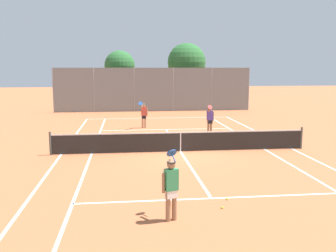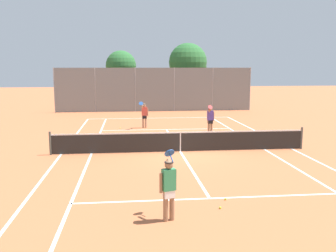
# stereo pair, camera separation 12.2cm
# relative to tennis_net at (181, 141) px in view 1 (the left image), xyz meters

# --- Properties ---
(ground_plane) EXTENTS (120.00, 120.00, 0.00)m
(ground_plane) POSITION_rel_tennis_net_xyz_m (0.00, 0.00, -0.51)
(ground_plane) COLOR #BC663D
(court_line_markings) EXTENTS (11.10, 23.90, 0.01)m
(court_line_markings) POSITION_rel_tennis_net_xyz_m (0.00, 0.00, -0.51)
(court_line_markings) COLOR white
(court_line_markings) RESTS_ON ground
(tennis_net) EXTENTS (12.00, 0.10, 1.07)m
(tennis_net) POSITION_rel_tennis_net_xyz_m (0.00, 0.00, 0.00)
(tennis_net) COLOR #474C47
(tennis_net) RESTS_ON ground
(player_near_side) EXTENTS (0.49, 0.86, 1.77)m
(player_near_side) POSITION_rel_tennis_net_xyz_m (-1.42, -7.88, 0.42)
(player_near_side) COLOR #936B4C
(player_near_side) RESTS_ON ground
(player_far_left) EXTENTS (0.64, 0.75, 1.77)m
(player_far_left) POSITION_rel_tennis_net_xyz_m (-1.36, 7.21, 0.42)
(player_far_left) COLOR tan
(player_far_left) RESTS_ON ground
(player_far_right) EXTENTS (0.55, 0.82, 1.77)m
(player_far_right) POSITION_rel_tennis_net_xyz_m (2.45, 4.59, 0.42)
(player_far_right) COLOR #936B4C
(player_far_right) RESTS_ON ground
(loose_tennis_ball_0) EXTENTS (0.07, 0.07, 0.07)m
(loose_tennis_ball_0) POSITION_rel_tennis_net_xyz_m (0.12, -7.25, -0.48)
(loose_tennis_ball_0) COLOR #D1DB33
(loose_tennis_ball_0) RESTS_ON ground
(loose_tennis_ball_1) EXTENTS (0.07, 0.07, 0.07)m
(loose_tennis_ball_1) POSITION_rel_tennis_net_xyz_m (0.44, -6.58, -0.48)
(loose_tennis_ball_1) COLOR #D1DB33
(loose_tennis_ball_1) RESTS_ON ground
(loose_tennis_ball_2) EXTENTS (0.07, 0.07, 0.07)m
(loose_tennis_ball_2) POSITION_rel_tennis_net_xyz_m (-2.96, 7.14, -0.48)
(loose_tennis_ball_2) COLOR #D1DB33
(loose_tennis_ball_2) RESTS_ON ground
(back_fence) EXTENTS (17.66, 0.08, 3.92)m
(back_fence) POSITION_rel_tennis_net_xyz_m (-0.00, 16.48, 1.45)
(back_fence) COLOR gray
(back_fence) RESTS_ON ground
(tree_behind_left) EXTENTS (2.95, 2.95, 5.56)m
(tree_behind_left) POSITION_rel_tennis_net_xyz_m (-2.98, 20.06, 3.46)
(tree_behind_left) COLOR brown
(tree_behind_left) RESTS_ON ground
(tree_behind_right) EXTENTS (3.76, 3.76, 6.31)m
(tree_behind_right) POSITION_rel_tennis_net_xyz_m (3.67, 19.95, 3.79)
(tree_behind_right) COLOR brown
(tree_behind_right) RESTS_ON ground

